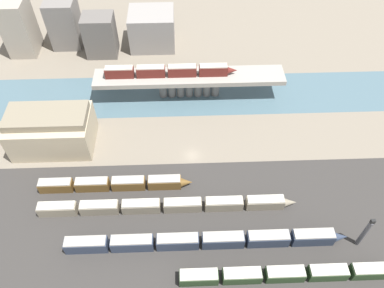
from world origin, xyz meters
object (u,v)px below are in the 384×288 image
train_yard_mid (205,241)px  train_yard_far (166,206)px  train_on_bridge (170,71)px  signal_tower (364,233)px  warehouse_building (52,130)px  train_yard_near (290,274)px  train_yard_outer (114,184)px

train_yard_mid → train_yard_far: train_yard_mid is taller
train_on_bridge → signal_tower: (46.64, -56.93, -4.91)m
train_yard_far → warehouse_building: warehouse_building is taller
train_yard_near → train_on_bridge: bearing=113.3°
train_on_bridge → signal_tower: train_on_bridge is taller
train_yard_mid → warehouse_building: (-43.64, 35.20, 4.06)m
train_yard_mid → train_yard_far: size_ratio=1.02×
train_yard_near → train_yard_far: 34.81m
signal_tower → train_yard_near: bearing=-157.5°
train_yard_mid → signal_tower: bearing=-1.6°
train_on_bridge → signal_tower: bearing=-50.7°
train_yard_mid → signal_tower: (38.13, -1.06, 3.57)m
train_yard_mid → signal_tower: 38.31m
train_on_bridge → train_yard_mid: 57.15m
train_on_bridge → train_yard_far: bearing=-91.4°
train_yard_near → train_yard_mid: train_yard_mid is taller
signal_tower → train_yard_outer: bearing=163.0°
train_yard_near → train_yard_outer: train_yard_outer is taller
train_yard_near → warehouse_building: size_ratio=2.22×
train_on_bridge → train_yard_far: (-1.11, -45.38, -8.72)m
train_on_bridge → train_yard_near: (27.83, -64.74, -8.77)m
train_on_bridge → signal_tower: 73.76m
train_yard_mid → train_yard_outer: size_ratio=1.65×
train_on_bridge → warehouse_building: (-35.13, -20.68, -4.42)m
train_yard_near → train_yard_outer: bearing=148.2°
train_yard_near → train_yard_outer: size_ratio=1.24×
train_on_bridge → train_yard_mid: size_ratio=0.62×
train_yard_near → signal_tower: 20.73m
train_yard_mid → train_yard_outer: train_yard_mid is taller
train_yard_far → signal_tower: bearing=-13.6°
train_yard_far → warehouse_building: size_ratio=2.90×
train_yard_mid → signal_tower: size_ratio=5.98×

